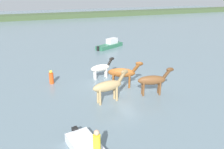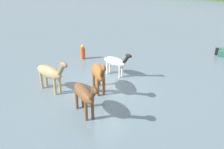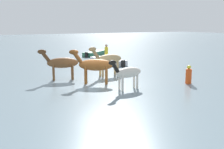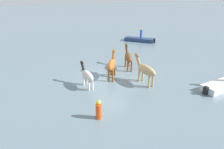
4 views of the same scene
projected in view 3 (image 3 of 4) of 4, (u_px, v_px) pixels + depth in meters
ground_plane at (96, 84)px, 16.94m from camera, size 155.58×155.58×0.00m
horse_gray_outer at (127, 73)px, 15.47m from camera, size 2.23×0.72×1.72m
horse_lead at (94, 65)px, 16.97m from camera, size 2.53×1.67×2.08m
horse_dark_mare at (108, 59)px, 19.55m from camera, size 2.69×0.85×2.08m
horse_rear_stallion at (61, 63)px, 18.14m from camera, size 2.58×1.11×2.00m
boat_dinghy_port at (108, 62)px, 25.46m from camera, size 1.78×4.46×0.73m
boat_skiff_near at (95, 54)px, 32.12m from camera, size 3.95×3.60×0.73m
person_spotter_bow at (106, 51)px, 25.37m from camera, size 0.32×0.32×1.19m
buoy_channel_marker at (189, 75)px, 17.08m from camera, size 0.36×0.36×1.14m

